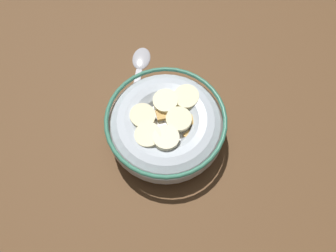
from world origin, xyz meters
TOP-DOWN VIEW (x-y plane):
  - ground_plane at (0.00, 0.00)cm, footprint 109.79×109.79cm
  - cereal_bowl at (-0.00, -0.01)cm, footprint 17.01×17.01cm
  - spoon at (-12.07, -4.20)cm, footprint 14.78×4.01cm

SIDE VIEW (x-z plane):
  - ground_plane at x=0.00cm, z-range -2.00..0.00cm
  - spoon at x=-12.07cm, z-range -0.06..0.74cm
  - cereal_bowl at x=0.00cm, z-range 0.02..6.10cm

